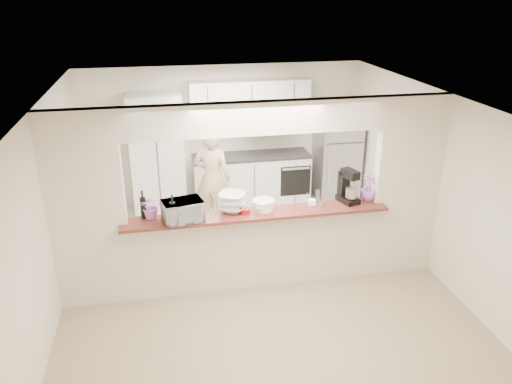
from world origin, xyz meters
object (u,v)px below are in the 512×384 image
object	(u,v)px
refrigerator	(337,155)
toaster_oven	(183,211)
stand_mixer	(348,187)
person	(212,179)

from	to	relation	value
refrigerator	toaster_oven	xyz separation A→B (m)	(-2.98, -2.75, 0.37)
refrigerator	toaster_oven	world-z (taller)	refrigerator
stand_mixer	toaster_oven	bearing A→B (deg)	-175.67
refrigerator	stand_mixer	bearing A→B (deg)	-107.28
stand_mixer	person	size ratio (longest dim) A/B	0.27
toaster_oven	person	world-z (taller)	person
person	toaster_oven	bearing A→B (deg)	98.33
toaster_oven	person	xyz separation A→B (m)	(0.58, 2.01, -0.39)
refrigerator	stand_mixer	xyz separation A→B (m)	(-0.80, -2.59, 0.44)
stand_mixer	person	xyz separation A→B (m)	(-1.59, 1.85, -0.46)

